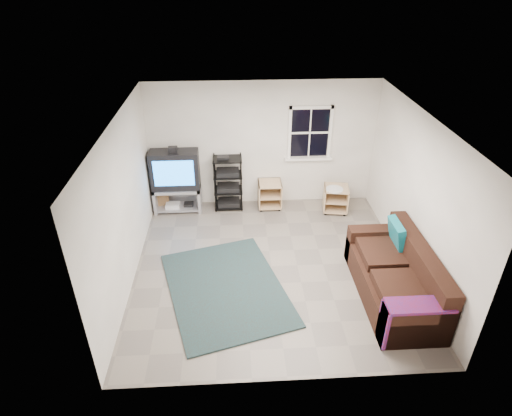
{
  "coord_description": "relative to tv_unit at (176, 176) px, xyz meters",
  "views": [
    {
      "loc": [
        -0.6,
        -5.8,
        4.59
      ],
      "look_at": [
        -0.24,
        0.4,
        0.94
      ],
      "focal_mm": 30.0,
      "sensor_mm": 36.0,
      "label": 1
    }
  ],
  "objects": [
    {
      "name": "paper_bag",
      "position": [
        -0.37,
        0.11,
        -0.55
      ],
      "size": [
        0.35,
        0.27,
        0.44
      ],
      "primitive_type": "cube",
      "rotation": [
        0.0,
        0.0,
        0.27
      ],
      "color": "olive",
      "rests_on": "ground"
    },
    {
      "name": "shag_rug",
      "position": [
        0.99,
        -2.57,
        -0.76
      ],
      "size": [
        2.3,
        2.75,
        0.03
      ],
      "primitive_type": "cube",
      "rotation": [
        0.0,
        0.0,
        0.27
      ],
      "color": "black",
      "rests_on": "ground"
    },
    {
      "name": "side_table_right",
      "position": [
        3.26,
        -0.22,
        -0.46
      ],
      "size": [
        0.56,
        0.56,
        0.56
      ],
      "rotation": [
        0.0,
        0.0,
        -0.16
      ],
      "color": "#D3B382",
      "rests_on": "ground"
    },
    {
      "name": "av_rack",
      "position": [
        1.05,
        0.03,
        -0.27
      ],
      "size": [
        0.58,
        0.42,
        1.16
      ],
      "color": "black",
      "rests_on": "ground"
    },
    {
      "name": "tv_unit",
      "position": [
        0.0,
        0.0,
        0.0
      ],
      "size": [
        0.96,
        0.48,
        1.41
      ],
      "color": "#9F9FA7",
      "rests_on": "ground"
    },
    {
      "name": "room",
      "position": [
        2.72,
        0.23,
        0.7
      ],
      "size": [
        4.6,
        4.62,
        4.6
      ],
      "color": "slate",
      "rests_on": "ground"
    },
    {
      "name": "sofa",
      "position": [
        3.61,
        -2.89,
        -0.43
      ],
      "size": [
        0.96,
        2.16,
        0.99
      ],
      "color": "black",
      "rests_on": "ground"
    },
    {
      "name": "side_table_left",
      "position": [
        1.91,
        0.04,
        -0.47
      ],
      "size": [
        0.48,
        0.48,
        0.57
      ],
      "rotation": [
        0.0,
        0.0,
        -0.0
      ],
      "color": "#D3B382",
      "rests_on": "ground"
    }
  ]
}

